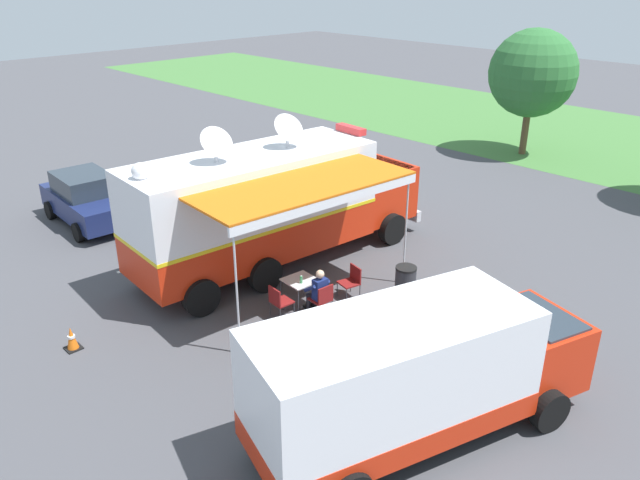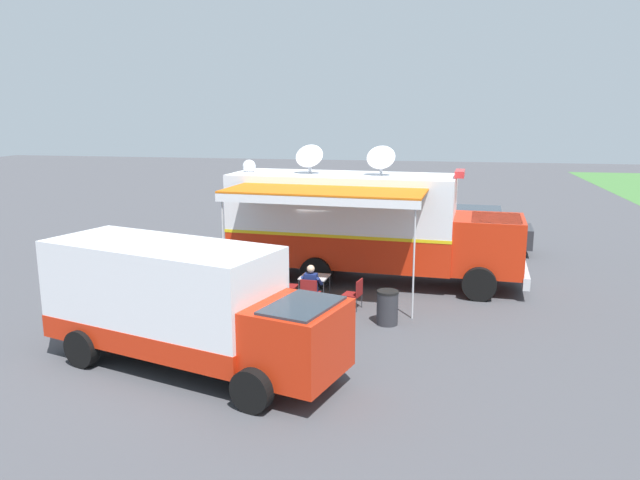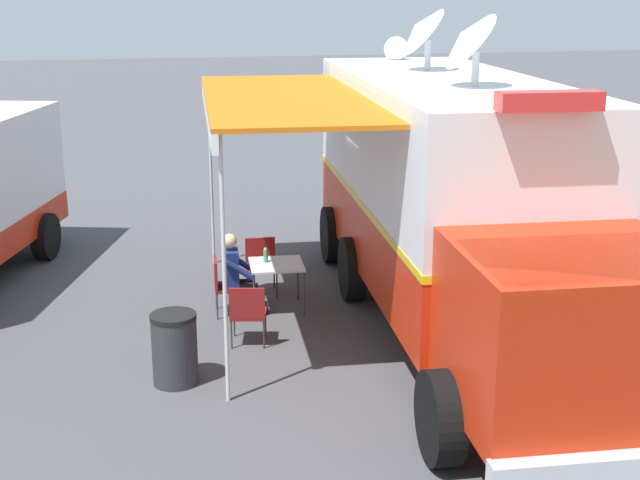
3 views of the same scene
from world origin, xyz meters
name	(u,v)px [view 3 (image 3 of 3)]	position (x,y,z in m)	size (l,w,h in m)	color
ground_plane	(438,306)	(0.00, 0.00, 0.00)	(100.00, 100.00, 0.00)	#47474C
lot_stripe	(565,281)	(-2.48, -0.67, 0.00)	(0.12, 4.80, 0.01)	silver
command_truck	(455,195)	(0.09, 0.74, 1.95)	(5.26, 9.64, 4.53)	red
folding_table	(276,267)	(2.44, -0.43, 0.67)	(0.85, 0.85, 0.73)	silver
water_bottle	(266,255)	(2.59, -0.54, 0.83)	(0.07, 0.07, 0.22)	#3F9959
folding_chair_at_table	(224,281)	(3.24, -0.40, 0.51)	(0.51, 0.51, 0.87)	maroon
folding_chair_beside_table	(261,261)	(2.55, -1.28, 0.51)	(0.51, 0.51, 0.87)	maroon
folding_chair_spare_by_truck	(248,310)	(3.07, 0.87, 0.51)	(0.57, 0.57, 0.87)	maroon
seated_responder	(237,272)	(3.06, -0.38, 0.65)	(0.68, 0.58, 1.25)	navy
trash_bin	(175,349)	(4.11, 1.86, 0.46)	(0.57, 0.57, 0.91)	#2D2D33
traffic_cone	(335,204)	(0.29, -5.69, 0.28)	(0.36, 0.36, 0.58)	black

